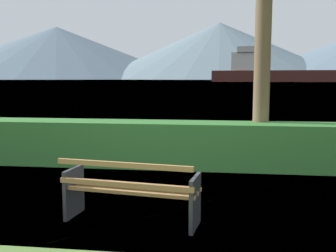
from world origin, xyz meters
TOP-DOWN VIEW (x-y plane):
  - ground_plane at (0.00, 0.00)m, footprint 1400.00×1400.00m
  - water_surface at (0.00, 309.06)m, footprint 620.00×620.00m
  - park_bench at (-0.01, -0.06)m, footprint 1.85×0.82m
  - hedge_row at (0.00, 3.32)m, footprint 11.68×0.90m
  - cargo_ship_large at (42.00, 193.66)m, footprint 105.89×27.82m
  - distant_hills at (-24.02, 598.92)m, footprint 921.30×445.69m

SIDE VIEW (x-z plane):
  - ground_plane at x=0.00m, z-range 0.00..0.00m
  - water_surface at x=0.00m, z-range 0.00..0.00m
  - park_bench at x=-0.01m, z-range -0.01..0.86m
  - hedge_row at x=0.00m, z-range 0.00..0.97m
  - cargo_ship_large at x=42.00m, z-range -3.78..13.38m
  - distant_hills at x=-24.02m, z-range -1.33..83.00m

